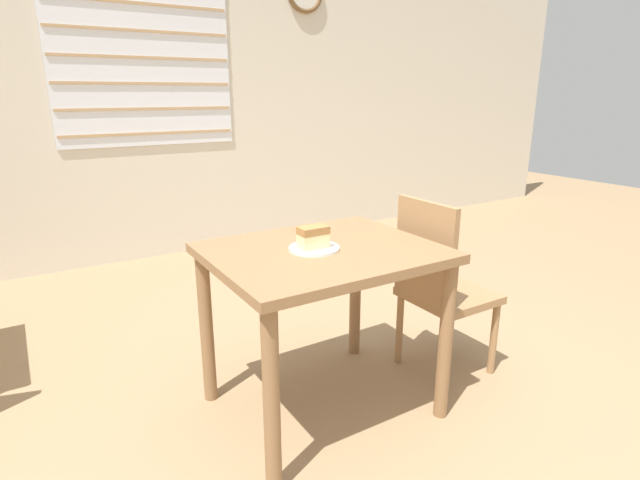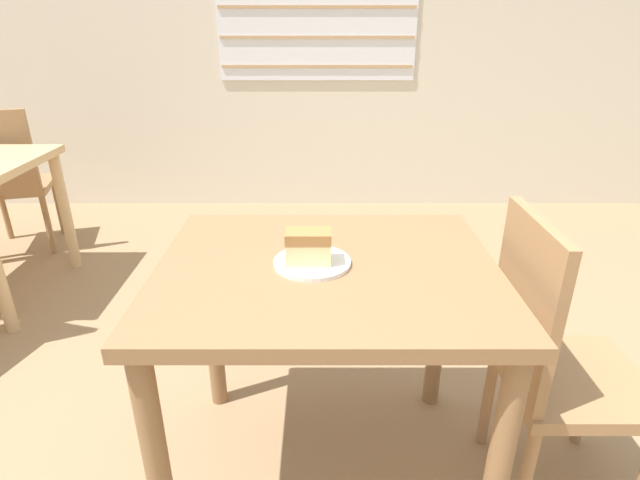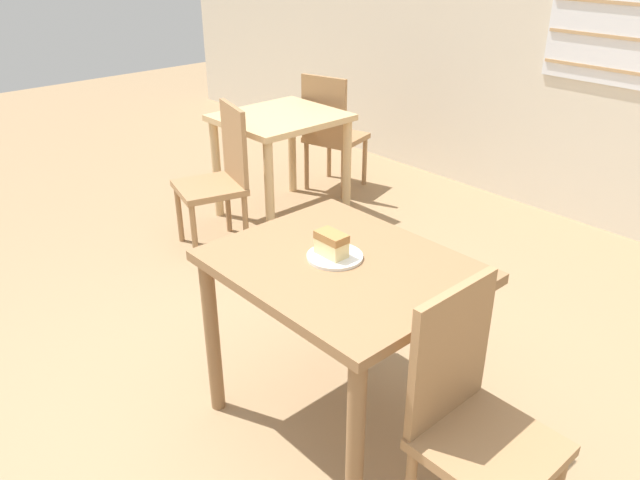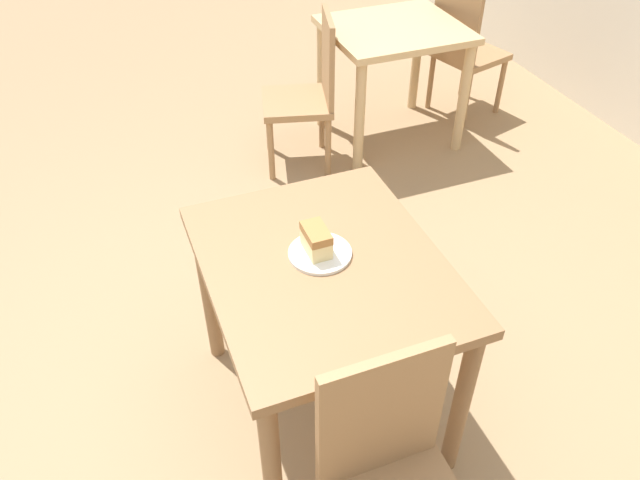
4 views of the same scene
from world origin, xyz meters
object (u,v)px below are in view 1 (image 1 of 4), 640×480
Objects in this scene: plate at (314,248)px; chair_near_window at (439,284)px; cake_slice at (313,237)px; dining_table_near at (323,276)px.

chair_near_window is at bearing -3.82° from plate.
cake_slice is (-0.01, -0.01, 0.05)m from plate.
chair_near_window reaches higher than dining_table_near.
chair_near_window reaches higher than plate.
dining_table_near is 0.13m from plate.
chair_near_window is at bearing -3.89° from dining_table_near.
chair_near_window is 4.32× the size of plate.
plate reaches higher than dining_table_near.
dining_table_near is 0.67m from chair_near_window.
chair_near_window is 7.51× the size of cake_slice.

